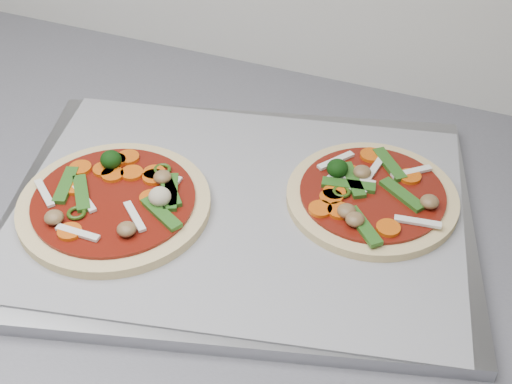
% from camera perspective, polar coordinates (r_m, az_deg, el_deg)
% --- Properties ---
extents(countertop, '(3.60, 0.60, 0.04)m').
position_cam_1_polar(countertop, '(0.77, 13.90, -6.48)').
color(countertop, slate).
rests_on(countertop, base_cabinet).
extents(baking_tray, '(0.58, 0.48, 0.02)m').
position_cam_1_polar(baking_tray, '(0.78, -1.35, -1.67)').
color(baking_tray, '#95969A').
rests_on(baking_tray, countertop).
extents(parchment, '(0.54, 0.44, 0.00)m').
position_cam_1_polar(parchment, '(0.77, -1.36, -1.17)').
color(parchment, gray).
rests_on(parchment, baking_tray).
extents(pizza_left, '(0.22, 0.22, 0.04)m').
position_cam_1_polar(pizza_left, '(0.78, -11.18, -0.77)').
color(pizza_left, beige).
rests_on(pizza_left, parchment).
extents(pizza_right, '(0.23, 0.23, 0.03)m').
position_cam_1_polar(pizza_right, '(0.78, 9.14, -0.27)').
color(pizza_right, beige).
rests_on(pizza_right, parchment).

